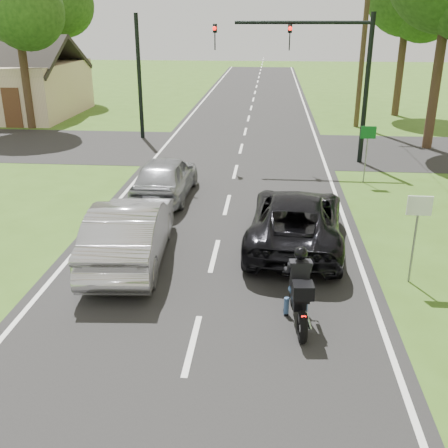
{
  "coord_description": "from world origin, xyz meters",
  "views": [
    {
      "loc": [
        1.34,
        -8.3,
        5.78
      ],
      "look_at": [
        0.34,
        3.0,
        1.3
      ],
      "focal_mm": 42.0,
      "sensor_mm": 36.0,
      "label": 1
    }
  ],
  "objects": [
    {
      "name": "dark_suv",
      "position": [
        2.11,
        4.95,
        0.74
      ],
      "size": [
        2.81,
        5.38,
        1.45
      ],
      "primitive_type": "imported",
      "rotation": [
        0.0,
        0.0,
        3.06
      ],
      "color": "black",
      "rests_on": "road"
    },
    {
      "name": "road",
      "position": [
        0.0,
        10.0,
        0.01
      ],
      "size": [
        8.0,
        100.0,
        0.01
      ],
      "primitive_type": "cube",
      "color": "black",
      "rests_on": "ground"
    },
    {
      "name": "cross_road",
      "position": [
        0.0,
        16.0,
        0.01
      ],
      "size": [
        60.0,
        7.0,
        0.01
      ],
      "primitive_type": "cube",
      "color": "black",
      "rests_on": "ground"
    },
    {
      "name": "sign_white",
      "position": [
        4.7,
        2.98,
        1.6
      ],
      "size": [
        0.55,
        0.07,
        2.12
      ],
      "color": "slate",
      "rests_on": "ground"
    },
    {
      "name": "traffic_signal",
      "position": [
        3.34,
        14.0,
        4.14
      ],
      "size": [
        6.38,
        0.44,
        6.0
      ],
      "color": "black",
      "rests_on": "ground"
    },
    {
      "name": "utility_pole_far",
      "position": [
        6.2,
        22.0,
        5.08
      ],
      "size": [
        1.6,
        0.28,
        10.0
      ],
      "color": "#4A3A22",
      "rests_on": "ground"
    },
    {
      "name": "sign_green",
      "position": [
        4.9,
        10.98,
        1.6
      ],
      "size": [
        0.55,
        0.07,
        2.12
      ],
      "color": "slate",
      "rests_on": "ground"
    },
    {
      "name": "ground",
      "position": [
        0.0,
        0.0,
        0.0
      ],
      "size": [
        140.0,
        140.0,
        0.0
      ],
      "primitive_type": "plane",
      "color": "#385A19",
      "rests_on": "ground"
    },
    {
      "name": "tree_left_near",
      "position": [
        -11.73,
        19.78,
        6.53
      ],
      "size": [
        5.12,
        4.96,
        9.22
      ],
      "color": "#332316",
      "rests_on": "ground"
    },
    {
      "name": "silver_sedan",
      "position": [
        -2.07,
        3.54,
        0.8
      ],
      "size": [
        2.03,
        4.91,
        1.58
      ],
      "primitive_type": "imported",
      "rotation": [
        0.0,
        0.0,
        3.22
      ],
      "color": "#B4B3B8",
      "rests_on": "road"
    },
    {
      "name": "motorcycle_rider",
      "position": [
        2.02,
        0.94,
        0.66
      ],
      "size": [
        0.57,
        1.96,
        1.68
      ],
      "rotation": [
        0.0,
        0.0,
        0.09
      ],
      "color": "black",
      "rests_on": "ground"
    },
    {
      "name": "signal_pole_far",
      "position": [
        -5.2,
        18.0,
        3.0
      ],
      "size": [
        0.2,
        0.2,
        6.0
      ],
      "primitive_type": "cylinder",
      "color": "black",
      "rests_on": "ground"
    },
    {
      "name": "silver_suv",
      "position": [
        -2.15,
        8.58,
        0.74
      ],
      "size": [
        1.82,
        4.32,
        1.46
      ],
      "primitive_type": "imported",
      "rotation": [
        0.0,
        0.0,
        3.12
      ],
      "color": "#93959A",
      "rests_on": "road"
    }
  ]
}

